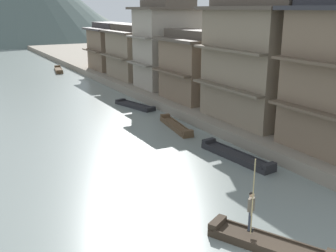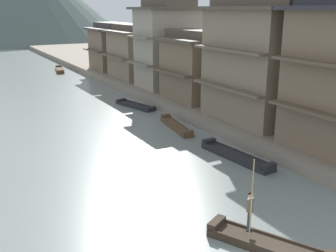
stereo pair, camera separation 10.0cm
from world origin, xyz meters
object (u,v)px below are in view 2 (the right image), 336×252
at_px(house_waterfront_second, 256,61).
at_px(house_waterfront_narrow, 168,45).
at_px(house_waterfront_far, 135,52).
at_px(boatman_person, 250,207).
at_px(boat_moored_third, 176,126).
at_px(boat_moored_second, 60,70).
at_px(boat_midriver_drifting, 135,106).
at_px(boat_foreground_poled, 267,245).
at_px(house_waterfront_end, 112,46).
at_px(house_waterfront_tall, 194,66).
at_px(boat_moored_nearest, 236,156).

distance_m(house_waterfront_second, house_waterfront_narrow, 14.26).
relative_size(house_waterfront_narrow, house_waterfront_far, 1.15).
height_order(boatman_person, boat_moored_third, boatman_person).
height_order(boatman_person, boat_moored_second, boatman_person).
bearing_deg(boat_moored_second, boat_moored_third, -89.02).
bearing_deg(house_waterfront_second, boat_moored_third, 150.02).
height_order(boat_midriver_drifting, house_waterfront_far, house_waterfront_far).
bearing_deg(boat_foreground_poled, house_waterfront_end, 76.55).
bearing_deg(house_waterfront_narrow, house_waterfront_second, -92.77).
bearing_deg(boat_midriver_drifting, house_waterfront_tall, -29.89).
distance_m(boat_foreground_poled, boatman_person, 1.56).
distance_m(boat_moored_nearest, house_waterfront_narrow, 20.01).
relative_size(house_waterfront_second, house_waterfront_narrow, 1.00).
relative_size(boat_foreground_poled, boat_midriver_drifting, 0.95).
relative_size(boat_moored_nearest, house_waterfront_far, 0.73).
height_order(boat_foreground_poled, boat_midriver_drifting, boat_foreground_poled).
height_order(boat_midriver_drifting, house_waterfront_end, house_waterfront_end).
bearing_deg(boat_foreground_poled, boat_moored_third, 72.63).
bearing_deg(house_waterfront_far, house_waterfront_narrow, -84.82).
relative_size(boatman_person, house_waterfront_narrow, 0.35).
height_order(boat_moored_second, house_waterfront_narrow, house_waterfront_narrow).
height_order(house_waterfront_second, house_waterfront_far, house_waterfront_second).
distance_m(boat_moored_nearest, house_waterfront_end, 33.90).
height_order(boat_moored_nearest, house_waterfront_narrow, house_waterfront_narrow).
xyz_separation_m(boat_moored_second, boat_moored_third, (0.56, -32.66, 0.00)).
relative_size(house_waterfront_second, house_waterfront_end, 1.33).
distance_m(house_waterfront_second, house_waterfront_end, 29.00).
distance_m(boat_foreground_poled, boat_moored_second, 47.93).
bearing_deg(boat_foreground_poled, boat_midriver_drifting, 78.04).
bearing_deg(house_waterfront_second, boatman_person, -130.75).
xyz_separation_m(boat_moored_second, house_waterfront_far, (5.52, -14.29, 3.60)).
bearing_deg(house_waterfront_far, house_waterfront_second, -90.16).
relative_size(boat_moored_nearest, house_waterfront_narrow, 0.63).
distance_m(boat_foreground_poled, house_waterfront_far, 35.02).
xyz_separation_m(boatman_person, house_waterfront_narrow, (10.68, 25.83, 3.56)).
xyz_separation_m(boat_foreground_poled, house_waterfront_tall, (9.44, 20.08, 3.61)).
height_order(boat_moored_third, house_waterfront_tall, house_waterfront_tall).
height_order(boatman_person, house_waterfront_far, house_waterfront_far).
height_order(boat_midriver_drifting, house_waterfront_narrow, house_waterfront_narrow).
xyz_separation_m(boat_foreground_poled, boat_moored_third, (4.72, 15.09, 0.01)).
height_order(boatman_person, house_waterfront_second, house_waterfront_second).
bearing_deg(boat_midriver_drifting, boat_moored_nearest, -90.27).
bearing_deg(house_waterfront_end, house_waterfront_tall, -91.13).
distance_m(boatman_person, boat_midriver_drifting, 22.71).
bearing_deg(boatman_person, boat_moored_nearest, 54.77).
relative_size(house_waterfront_tall, house_waterfront_far, 0.87).
xyz_separation_m(house_waterfront_narrow, house_waterfront_end, (-0.45, 14.73, -1.31)).
bearing_deg(boat_moored_third, house_waterfront_far, 74.89).
bearing_deg(house_waterfront_second, boat_foreground_poled, -128.11).
relative_size(boat_moored_second, house_waterfront_far, 0.72).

